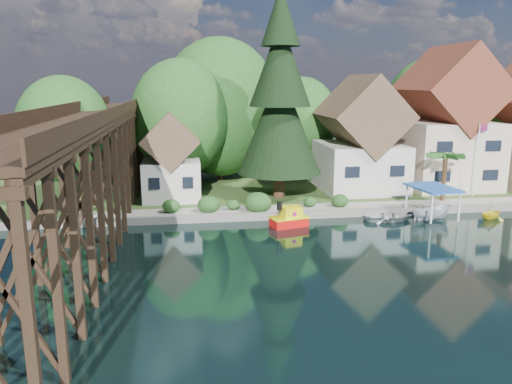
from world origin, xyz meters
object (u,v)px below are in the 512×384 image
trestle_bridge (94,163)px  tugboat (289,219)px  house_left (361,142)px  house_center (447,127)px  palm_tree (446,157)px  boat_white_a (388,215)px  boat_canopy (432,206)px  shed (171,162)px  flagpole (478,152)px  boat_yellow (492,212)px  conifer (280,99)px

trestle_bridge → tugboat: 14.79m
tugboat → trestle_bridge: bearing=-176.7°
house_left → house_center: bearing=3.2°
trestle_bridge → palm_tree: bearing=9.9°
palm_tree → boat_white_a: bearing=-150.5°
house_left → boat_canopy: house_left is taller
shed → flagpole: shed is taller
house_left → boat_yellow: house_left is taller
trestle_bridge → boat_yellow: 30.93m
house_center → palm_tree: size_ratio=3.09×
boat_canopy → boat_yellow: boat_canopy is taller
trestle_bridge → tugboat: bearing=3.3°
house_left → flagpole: size_ratio=1.66×
tugboat → boat_canopy: size_ratio=0.70×
house_center → trestle_bridge: bearing=-160.5°
tugboat → boat_yellow: tugboat is taller
shed → boat_canopy: (20.58, -8.29, -2.66)m
house_left → flagpole: bearing=-24.6°
palm_tree → boat_canopy: size_ratio=1.01×
tugboat → conifer: bearing=85.3°
house_left → palm_tree: size_ratio=2.45×
boat_white_a → tugboat: bearing=98.5°
house_left → boat_canopy: (2.58, -9.79, -3.98)m
palm_tree → tugboat: size_ratio=1.45×
trestle_bridge → flagpole: bearing=11.2°
house_center → boat_yellow: 12.26m
house_center → shed: 27.20m
tugboat → palm_tree: bearing=16.0°
house_center → flagpole: (0.56, -4.87, -1.84)m
boat_yellow → palm_tree: bearing=4.8°
flagpole → boat_yellow: flagpole is taller
shed → house_center: bearing=4.2°
boat_yellow → house_left: bearing=17.8°
tugboat → boat_yellow: bearing=-0.6°
trestle_bridge → conifer: conifer is taller
shed → flagpole: bearing=-5.9°
shed → flagpole: 27.72m
house_left → trestle_bridge: bearing=-154.8°
shed → palm_tree: shed is taller
trestle_bridge → boat_white_a: 22.72m
boat_canopy → flagpole: bearing=37.8°
house_left → shed: house_left is taller
flagpole → shed: bearing=174.1°
trestle_bridge → boat_canopy: bearing=2.3°
conifer → house_center: bearing=9.1°
boat_canopy → boat_yellow: size_ratio=1.98×
palm_tree → flagpole: size_ratio=0.67×
house_left → boat_canopy: bearing=-75.2°
shed → tugboat: bearing=-43.5°
house_center → shed: size_ratio=1.77×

